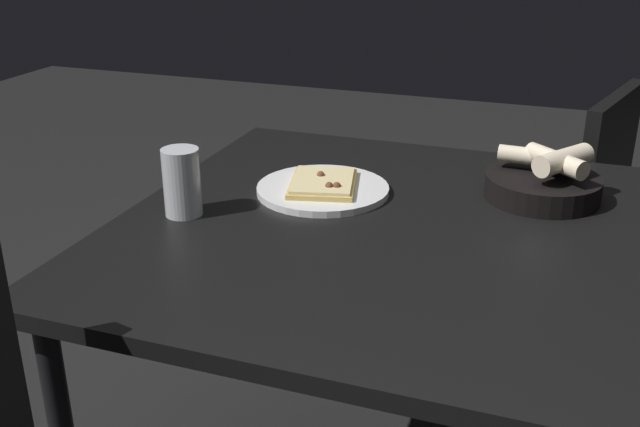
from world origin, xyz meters
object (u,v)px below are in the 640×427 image
object	(u,v)px
pizza_plate	(323,188)
bread_basket	(544,182)
dining_table	(377,255)
chair_far	(555,217)
beer_glass	(182,186)

from	to	relation	value
pizza_plate	bread_basket	world-z (taller)	bread_basket
dining_table	chair_far	distance (m)	0.88
pizza_plate	bread_basket	bearing A→B (deg)	-164.38
beer_glass	chair_far	distance (m)	1.15
beer_glass	chair_far	world-z (taller)	beer_glass
beer_glass	dining_table	bearing A→B (deg)	-166.47
dining_table	pizza_plate	size ratio (longest dim) A/B	3.67
dining_table	beer_glass	xyz separation A→B (m)	(0.36, 0.09, 0.12)
dining_table	pizza_plate	bearing A→B (deg)	-36.51
dining_table	chair_far	world-z (taller)	chair_far
pizza_plate	chair_far	xyz separation A→B (m)	(-0.45, -0.69, -0.28)
pizza_plate	bread_basket	distance (m)	0.44
dining_table	beer_glass	bearing A→B (deg)	13.53
chair_far	dining_table	bearing A→B (deg)	69.23
dining_table	bread_basket	size ratio (longest dim) A/B	4.37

